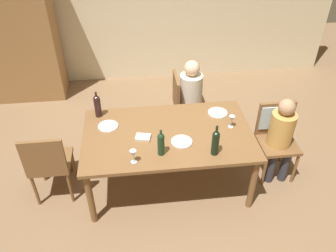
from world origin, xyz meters
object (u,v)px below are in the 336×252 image
Objects in this scene: dining_table at (168,138)px; dinner_plate_guest_right at (182,142)px; wine_glass_centre at (133,154)px; handbag at (61,163)px; chair_left_end at (49,162)px; wine_glass_near_left at (232,119)px; chair_right_end at (276,129)px; dinner_plate_host at (108,126)px; wine_bottle_dark_red at (97,105)px; wine_bottle_short_olive at (161,143)px; person_woman_host at (281,134)px; wine_bottle_tall_green at (215,142)px; chair_far_right at (184,101)px; dinner_plate_guest_left at (218,113)px; armoire_cabinet at (18,32)px; person_man_bearded at (193,93)px.

dinner_plate_guest_right is (0.13, -0.17, 0.08)m from dining_table.
wine_glass_centre is 0.53× the size of handbag.
chair_left_end is 2.07m from wine_glass_near_left.
chair_right_end is 4.04× the size of dinner_plate_host.
wine_bottle_dark_red reaches higher than chair_right_end.
wine_glass_near_left is at bearing 23.59° from wine_bottle_short_olive.
person_woman_host is at bearing 13.05° from wine_glass_centre.
wine_bottle_tall_green is 1.53× the size of dinner_plate_host.
wine_bottle_dark_red is (-1.11, -0.52, 0.36)m from chair_far_right.
wine_bottle_dark_red is at bearing 116.37° from dinner_plate_host.
chair_left_end is at bearing 4.57° from chair_right_end.
handbag is at bearing -4.90° from chair_right_end.
dining_table is at bearing 71.65° from wine_bottle_short_olive.
person_woman_host is at bearing 1.34° from chair_left_end.
wine_bottle_tall_green is at bearing -35.50° from dinner_plate_guest_right.
dinner_plate_guest_left is at bearing -0.97° from handbag.
armoire_cabinet is 2.87m from person_man_bearded.
wine_bottle_dark_red is 0.96m from handbag.
person_woman_host is 1.30m from person_man_bearded.
chair_far_right reaches higher than handbag.
person_man_bearded is at bearing 30.30° from chair_left_end.
chair_left_end is at bearing 170.23° from wine_bottle_tall_green.
wine_bottle_short_olive is at bearing -146.23° from dinner_plate_guest_right.
wine_bottle_tall_green is 2.35× the size of wine_glass_centre.
wine_bottle_tall_green is 0.54m from wine_bottle_short_olive.
handbag is at bearing -69.88° from armoire_cabinet.
wine_glass_centre is at bearing -154.18° from dinner_plate_guest_right.
wine_bottle_short_olive is 0.90m from wine_glass_near_left.
dinner_plate_host is at bearing 173.10° from wine_glass_near_left.
person_woman_host is 2.16m from wine_bottle_dark_red.
dinner_plate_guest_left is 1.02× the size of dinner_plate_guest_right.
wine_bottle_tall_green is at bearing 4.15° from chair_far_right.
dinner_plate_guest_right is at bearing -25.24° from dinner_plate_host.
wine_bottle_dark_red reaches higher than dinner_plate_guest_left.
dinner_plate_guest_right is 0.81× the size of handbag.
wine_bottle_tall_green is at bearing -124.24° from wine_glass_near_left.
wine_bottle_tall_green reaches higher than chair_right_end.
chair_left_end is 0.83m from wine_bottle_dark_red.
person_woman_host is 3.60× the size of wine_bottle_short_olive.
wine_bottle_dark_red reaches higher than chair_left_end.
dinner_plate_host is 0.93m from handbag.
person_man_bearded is at bearing 64.63° from dining_table.
wine_bottle_dark_red is 1.43× the size of dinner_plate_guest_right.
armoire_cabinet is 3.28m from wine_bottle_short_olive.
chair_right_end is 1.82m from wine_glass_centre.
chair_far_right is at bearing 79.42° from dinner_plate_guest_right.
wine_bottle_short_olive is at bearing -29.27° from handbag.
wine_bottle_tall_green is 1.54× the size of dinner_plate_guest_right.
dinner_plate_host and dinner_plate_guest_left have the same top height.
armoire_cabinet is 9.38× the size of dinner_plate_guest_left.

